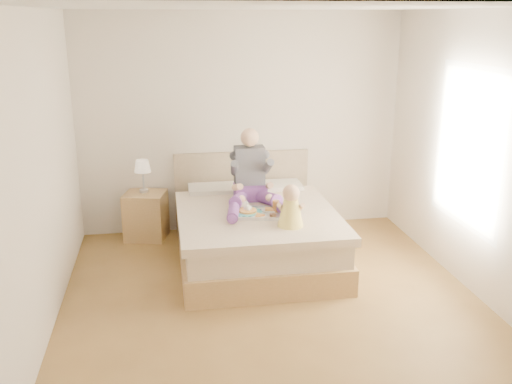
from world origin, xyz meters
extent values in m
cube|color=brown|center=(0.00, 0.00, 0.00)|extent=(4.00, 4.20, 0.01)
cube|color=white|center=(0.00, 0.00, 2.70)|extent=(4.00, 4.20, 0.02)
cube|color=beige|center=(0.00, 2.10, 1.35)|extent=(4.00, 0.02, 2.70)
cube|color=beige|center=(0.00, -2.10, 1.35)|extent=(4.00, 0.02, 2.70)
cube|color=beige|center=(-2.00, 0.00, 1.35)|extent=(0.02, 4.20, 2.70)
cube|color=beige|center=(2.00, 0.00, 1.35)|extent=(0.02, 4.20, 2.70)
cube|color=white|center=(1.99, 0.20, 1.40)|extent=(0.02, 1.30, 1.60)
cube|color=#F1E0C6|center=(1.98, 0.20, 1.40)|extent=(0.01, 1.18, 1.48)
cube|color=#987647|center=(0.00, 1.02, 0.14)|extent=(1.68, 2.13, 0.28)
cube|color=beige|center=(0.00, 1.02, 0.40)|extent=(1.60, 2.05, 0.24)
cube|color=beige|center=(0.00, 0.87, 0.57)|extent=(1.70, 1.80, 0.09)
cube|color=silver|center=(-0.38, 1.76, 0.59)|extent=(0.62, 0.40, 0.14)
cube|color=silver|center=(0.38, 1.76, 0.59)|extent=(0.62, 0.40, 0.14)
cube|color=gray|center=(0.00, 2.09, 0.50)|extent=(1.70, 0.08, 1.00)
cube|color=#987647|center=(-1.22, 1.88, 0.29)|extent=(0.56, 0.53, 0.58)
cylinder|color=silver|center=(-1.23, 1.92, 0.60)|extent=(0.11, 0.11, 0.04)
cylinder|color=silver|center=(-1.23, 1.92, 0.73)|extent=(0.02, 0.02, 0.22)
cone|color=beige|center=(-1.23, 1.92, 0.91)|extent=(0.19, 0.19, 0.14)
cube|color=#68378A|center=(0.00, 1.35, 0.69)|extent=(0.36, 0.29, 0.17)
cube|color=#3B3B43|center=(0.00, 1.41, 0.99)|extent=(0.34, 0.21, 0.45)
sphere|color=#E5B48F|center=(0.00, 1.38, 1.33)|extent=(0.21, 0.21, 0.21)
cylinder|color=#68378A|center=(-0.16, 1.13, 0.69)|extent=(0.30, 0.50, 0.21)
cylinder|color=#68378A|center=(-0.27, 0.77, 0.67)|extent=(0.19, 0.45, 0.12)
sphere|color=#68378A|center=(-0.31, 0.56, 0.66)|extent=(0.10, 0.10, 0.10)
cylinder|color=#3B3B43|center=(-0.19, 1.28, 1.01)|extent=(0.12, 0.29, 0.23)
cylinder|color=#E5B48F|center=(-0.19, 1.10, 0.84)|extent=(0.10, 0.30, 0.15)
sphere|color=#E5B48F|center=(-0.16, 0.96, 0.74)|extent=(0.08, 0.08, 0.08)
cylinder|color=#68378A|center=(0.14, 1.13, 0.69)|extent=(0.30, 0.51, 0.21)
cylinder|color=#68378A|center=(0.25, 0.77, 0.67)|extent=(0.19, 0.45, 0.12)
sphere|color=#68378A|center=(0.29, 0.56, 0.66)|extent=(0.10, 0.10, 0.10)
cylinder|color=#3B3B43|center=(0.18, 1.28, 1.01)|extent=(0.11, 0.29, 0.23)
cylinder|color=#E5B48F|center=(0.17, 1.10, 0.84)|extent=(0.10, 0.30, 0.15)
sphere|color=#E5B48F|center=(0.14, 0.96, 0.74)|extent=(0.08, 0.08, 0.08)
cube|color=silver|center=(-0.02, 0.80, 0.62)|extent=(0.56, 0.47, 0.01)
cylinder|color=teal|center=(-0.11, 0.83, 0.63)|extent=(0.29, 0.29, 0.02)
cylinder|color=gold|center=(-0.11, 0.83, 0.65)|extent=(0.19, 0.19, 0.02)
cylinder|color=white|center=(-0.15, 0.98, 0.67)|extent=(0.09, 0.09, 0.10)
torus|color=white|center=(-0.10, 0.97, 0.67)|extent=(0.03, 0.07, 0.07)
cylinder|color=#926347|center=(-0.15, 0.98, 0.72)|extent=(0.08, 0.08, 0.01)
cylinder|color=white|center=(0.13, 0.86, 0.63)|extent=(0.16, 0.16, 0.01)
cube|color=gold|center=(0.13, 0.86, 0.65)|extent=(0.11, 0.10, 0.02)
cylinder|color=white|center=(-0.02, 0.69, 0.63)|extent=(0.16, 0.16, 0.01)
ellipsoid|color=red|center=(0.01, 0.68, 0.64)|extent=(0.04, 0.03, 0.01)
cylinder|color=white|center=(0.19, 0.83, 0.69)|extent=(0.08, 0.08, 0.13)
cylinder|color=orange|center=(0.19, 0.83, 0.68)|extent=(0.07, 0.07, 0.12)
cylinder|color=white|center=(0.13, 0.66, 0.64)|extent=(0.08, 0.08, 0.04)
cylinder|color=#4E270B|center=(0.13, 0.66, 0.64)|extent=(0.06, 0.06, 0.03)
cone|color=#EFD44B|center=(0.26, 0.42, 0.75)|extent=(0.26, 0.26, 0.28)
sphere|color=#E5B48F|center=(0.26, 0.42, 0.96)|extent=(0.17, 0.17, 0.17)
cylinder|color=#E5B48F|center=(0.23, 0.55, 0.66)|extent=(0.12, 0.21, 0.07)
sphere|color=#E5B48F|center=(0.25, 0.65, 0.66)|extent=(0.06, 0.06, 0.06)
cylinder|color=#E5B48F|center=(0.16, 0.44, 0.80)|extent=(0.10, 0.15, 0.12)
cylinder|color=#E5B48F|center=(0.33, 0.53, 0.66)|extent=(0.07, 0.20, 0.07)
sphere|color=#E5B48F|center=(0.35, 0.63, 0.66)|extent=(0.06, 0.06, 0.06)
cylinder|color=#E5B48F|center=(0.36, 0.41, 0.80)|extent=(0.06, 0.15, 0.12)
camera|label=1|loc=(-0.96, -4.83, 2.63)|focal=40.00mm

